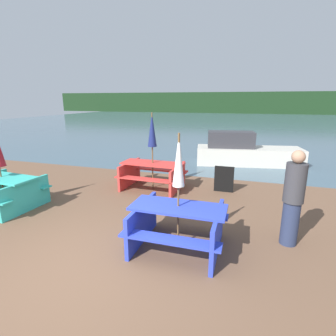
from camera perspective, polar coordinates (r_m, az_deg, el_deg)
ground_plane at (r=4.64m, az=-18.63°, el=-20.39°), size 60.00×60.00×0.00m
water at (r=33.85m, az=13.54°, el=9.88°), size 60.00×50.00×0.00m
far_treeline at (r=53.72m, az=15.33°, el=13.55°), size 80.00×1.60×4.00m
picnic_table_blue at (r=4.78m, az=2.20°, el=-11.84°), size 1.68×1.39×0.80m
picnic_table_teal at (r=7.64m, az=-32.26°, el=-3.86°), size 1.84×1.49×0.79m
picnic_table_red at (r=7.89m, az=-3.34°, el=-1.03°), size 1.89×1.44×0.79m
umbrella_navy at (r=7.64m, az=-3.49°, el=8.13°), size 0.26×0.26×2.25m
umbrella_white at (r=4.39m, az=2.34°, el=1.26°), size 0.21×0.21×2.08m
boat at (r=11.27m, az=16.31°, el=3.31°), size 4.34×1.97×1.34m
person at (r=5.21m, az=25.57°, el=-6.04°), size 0.35×0.35×1.77m
signboard at (r=7.75m, az=12.08°, el=-2.38°), size 0.55×0.08×0.75m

